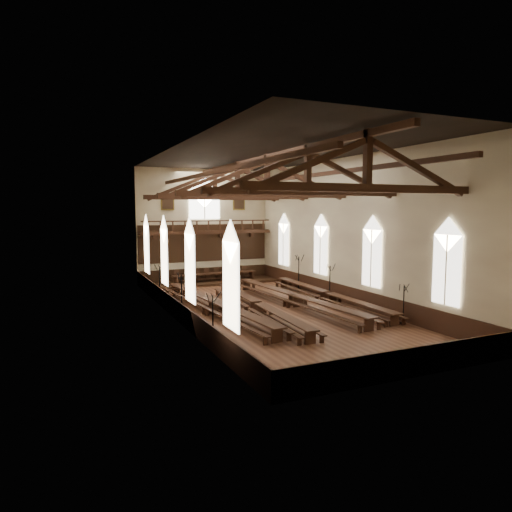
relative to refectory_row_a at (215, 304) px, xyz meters
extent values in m
plane|color=brown|center=(3.38, -0.40, -0.60)|extent=(26.00, 26.00, 0.00)
plane|color=beige|center=(3.38, 12.60, 4.40)|extent=(12.00, 0.00, 12.00)
plane|color=beige|center=(3.38, -13.40, 4.40)|extent=(12.00, 0.00, 12.00)
plane|color=beige|center=(-2.62, -0.40, 4.40)|extent=(0.00, 26.00, 26.00)
plane|color=beige|center=(9.38, -0.40, 4.40)|extent=(0.00, 26.00, 26.00)
plane|color=black|center=(3.38, -0.40, 9.40)|extent=(26.00, 26.00, 0.00)
cube|color=black|center=(3.38, 12.56, 0.00)|extent=(11.90, 0.08, 1.20)
cube|color=black|center=(3.38, -13.36, 0.00)|extent=(11.90, 0.08, 1.20)
cube|color=black|center=(-2.58, -0.40, 0.00)|extent=(0.08, 25.90, 1.20)
cube|color=black|center=(9.34, -0.40, 0.00)|extent=(0.08, 25.90, 1.20)
cube|color=white|center=(-2.52, -9.40, 2.80)|extent=(0.05, 1.80, 3.60)
cube|color=white|center=(-2.52, -9.40, 4.60)|extent=(0.05, 1.80, 1.80)
cylinder|color=beige|center=(-2.48, -9.40, 2.80)|extent=(0.08, 0.08, 3.60)
cube|color=white|center=(-2.52, -3.40, 2.80)|extent=(0.05, 1.80, 3.60)
cube|color=white|center=(-2.52, -3.40, 4.60)|extent=(0.05, 1.80, 1.80)
cylinder|color=beige|center=(-2.48, -3.40, 2.80)|extent=(0.08, 0.08, 3.60)
cube|color=white|center=(-2.52, 2.60, 2.80)|extent=(0.05, 1.80, 3.60)
cube|color=white|center=(-2.52, 2.60, 4.60)|extent=(0.05, 1.80, 1.80)
cylinder|color=beige|center=(-2.48, 2.60, 2.80)|extent=(0.08, 0.08, 3.60)
cube|color=white|center=(-2.52, 8.60, 2.80)|extent=(0.05, 1.80, 3.60)
cube|color=white|center=(-2.52, 8.60, 4.60)|extent=(0.05, 1.80, 1.80)
cylinder|color=beige|center=(-2.48, 8.60, 2.80)|extent=(0.08, 0.08, 3.60)
cube|color=white|center=(9.28, -9.40, 2.80)|extent=(0.05, 1.80, 3.60)
cube|color=white|center=(9.28, -9.40, 4.60)|extent=(0.05, 1.80, 1.80)
cylinder|color=beige|center=(9.24, -9.40, 2.80)|extent=(0.08, 0.08, 3.60)
cube|color=white|center=(9.28, -3.40, 2.80)|extent=(0.05, 1.80, 3.60)
cube|color=white|center=(9.28, -3.40, 4.60)|extent=(0.05, 1.80, 1.80)
cylinder|color=beige|center=(9.24, -3.40, 2.80)|extent=(0.08, 0.08, 3.60)
cube|color=white|center=(9.28, 2.60, 2.80)|extent=(0.05, 1.80, 3.60)
cube|color=white|center=(9.28, 2.60, 4.60)|extent=(0.05, 1.80, 1.80)
cylinder|color=beige|center=(9.24, 2.60, 2.80)|extent=(0.08, 0.08, 3.60)
cube|color=white|center=(9.28, 8.60, 2.80)|extent=(0.05, 1.80, 3.60)
cube|color=white|center=(9.28, 8.60, 4.60)|extent=(0.05, 1.80, 1.80)
cylinder|color=beige|center=(9.24, 8.60, 2.80)|extent=(0.08, 0.08, 3.60)
cube|color=white|center=(3.38, 12.50, 6.20)|extent=(2.80, 0.05, 2.40)
cube|color=white|center=(3.38, 12.50, 7.40)|extent=(2.80, 0.05, 2.80)
cylinder|color=beige|center=(3.38, 12.46, 6.20)|extent=(0.10, 0.10, 2.40)
cube|color=#381C11|center=(3.38, 11.95, 3.80)|extent=(11.80, 1.20, 0.20)
cube|color=black|center=(3.38, 12.54, 2.85)|extent=(11.80, 0.10, 3.30)
cube|color=#381C11|center=(3.38, 11.41, 4.85)|extent=(11.60, 0.12, 0.10)
cube|color=#381C11|center=(3.38, 11.41, 3.95)|extent=(11.60, 0.12, 0.10)
cube|color=#381C11|center=(-1.12, 12.35, 3.55)|extent=(0.35, 0.40, 0.50)
cube|color=#381C11|center=(1.88, 12.35, 3.55)|extent=(0.35, 0.40, 0.50)
cube|color=#381C11|center=(4.88, 12.35, 3.55)|extent=(0.35, 0.40, 0.50)
cube|color=#381C11|center=(7.88, 12.35, 3.55)|extent=(0.35, 0.40, 0.50)
cube|color=brown|center=(0.08, 12.51, 6.50)|extent=(1.15, 0.06, 1.45)
cube|color=black|center=(0.08, 12.47, 6.50)|extent=(0.95, 0.04, 1.25)
cube|color=brown|center=(6.68, 12.51, 6.50)|extent=(1.15, 0.06, 1.45)
cube|color=black|center=(6.68, 12.47, 6.50)|extent=(0.95, 0.04, 1.25)
cube|color=#381C11|center=(3.38, -10.40, 6.80)|extent=(11.70, 0.35, 0.35)
cube|color=#381C11|center=(3.38, -10.40, 8.10)|extent=(0.30, 0.30, 2.40)
cube|color=#381C11|center=(0.50, -10.40, 7.70)|extent=(5.44, 0.26, 2.40)
cube|color=#381C11|center=(6.26, -10.40, 7.70)|extent=(5.44, 0.26, 2.40)
cube|color=#381C11|center=(3.38, -5.40, 6.80)|extent=(11.70, 0.35, 0.35)
cube|color=#381C11|center=(3.38, -5.40, 8.10)|extent=(0.30, 0.30, 2.40)
cube|color=#381C11|center=(0.50, -5.40, 7.70)|extent=(5.44, 0.26, 2.40)
cube|color=#381C11|center=(6.26, -5.40, 7.70)|extent=(5.44, 0.26, 2.40)
cube|color=#381C11|center=(3.38, -0.40, 6.80)|extent=(11.70, 0.35, 0.35)
cube|color=#381C11|center=(3.38, -0.40, 8.10)|extent=(0.30, 0.30, 2.40)
cube|color=#381C11|center=(0.50, -0.40, 7.70)|extent=(5.44, 0.26, 2.40)
cube|color=#381C11|center=(6.26, -0.40, 7.70)|extent=(5.44, 0.26, 2.40)
cube|color=#381C11|center=(3.38, 4.60, 6.80)|extent=(11.70, 0.35, 0.35)
cube|color=#381C11|center=(3.38, 4.60, 8.10)|extent=(0.30, 0.30, 2.40)
cube|color=#381C11|center=(0.50, 4.60, 7.70)|extent=(5.44, 0.26, 2.40)
cube|color=#381C11|center=(6.26, 4.60, 7.70)|extent=(5.44, 0.26, 2.40)
cube|color=#381C11|center=(3.38, 9.60, 6.80)|extent=(11.70, 0.35, 0.35)
cube|color=#381C11|center=(3.38, 9.60, 8.10)|extent=(0.30, 0.30, 2.40)
cube|color=#381C11|center=(0.50, 9.60, 7.70)|extent=(5.44, 0.26, 2.40)
cube|color=#381C11|center=(6.26, 9.60, 7.70)|extent=(5.44, 0.26, 2.40)
cube|color=#381C11|center=(0.02, -0.40, 8.10)|extent=(0.25, 25.70, 0.25)
cube|color=#381C11|center=(6.74, -0.40, 8.10)|extent=(0.25, 25.70, 0.25)
cube|color=#381C11|center=(3.38, -0.40, 9.10)|extent=(0.30, 25.70, 0.30)
cube|color=#381C11|center=(0.00, -3.70, 0.18)|extent=(1.51, 7.67, 0.09)
cube|color=#381C11|center=(0.00, -7.13, -0.23)|extent=(0.65, 0.15, 0.73)
cube|color=#381C11|center=(0.00, -0.27, -0.23)|extent=(0.65, 0.15, 0.73)
cube|color=#381C11|center=(0.00, -3.70, -0.32)|extent=(0.75, 6.74, 0.09)
cube|color=#381C11|center=(-0.67, -3.77, -0.14)|extent=(1.06, 7.63, 0.07)
cube|color=#381C11|center=(-0.67, -7.26, -0.38)|extent=(0.25, 0.10, 0.43)
cube|color=#381C11|center=(-0.67, -0.28, -0.38)|extent=(0.25, 0.10, 0.43)
cube|color=#381C11|center=(0.67, -3.63, -0.14)|extent=(1.06, 7.63, 0.07)
cube|color=#381C11|center=(0.67, -7.12, -0.38)|extent=(0.25, 0.10, 0.43)
cube|color=#381C11|center=(0.67, -0.14, -0.38)|extent=(0.25, 0.10, 0.43)
cube|color=#381C11|center=(0.00, 3.70, 0.18)|extent=(1.51, 7.67, 0.09)
cube|color=#381C11|center=(0.00, 0.27, -0.23)|extent=(0.65, 0.15, 0.73)
cube|color=#381C11|center=(0.00, 7.13, -0.23)|extent=(0.65, 0.15, 0.73)
cube|color=#381C11|center=(0.00, 3.70, -0.32)|extent=(0.75, 6.74, 0.09)
cube|color=#381C11|center=(-0.67, 3.63, -0.14)|extent=(1.06, 7.63, 0.07)
cube|color=#381C11|center=(-0.67, 0.14, -0.38)|extent=(0.25, 0.10, 0.43)
cube|color=#381C11|center=(-0.67, 7.12, -0.38)|extent=(0.25, 0.10, 0.43)
cube|color=#381C11|center=(0.67, 3.77, -0.14)|extent=(1.06, 7.63, 0.07)
cube|color=#381C11|center=(0.67, 0.28, -0.38)|extent=(0.25, 0.10, 0.43)
cube|color=#381C11|center=(0.67, 7.26, -0.38)|extent=(0.25, 0.10, 0.43)
cube|color=#381C11|center=(2.46, -4.84, 0.10)|extent=(1.01, 6.93, 0.08)
cube|color=#381C11|center=(2.46, -7.95, -0.27)|extent=(0.59, 0.11, 0.66)
cube|color=#381C11|center=(2.46, -1.73, -0.27)|extent=(0.59, 0.11, 0.66)
cube|color=#381C11|center=(2.46, -4.84, -0.35)|extent=(0.36, 6.12, 0.08)
cube|color=#381C11|center=(1.85, -4.81, -0.18)|extent=(0.60, 6.91, 0.06)
cube|color=#381C11|center=(1.85, -7.97, -0.40)|extent=(0.22, 0.08, 0.38)
cube|color=#381C11|center=(1.85, -1.65, -0.40)|extent=(0.22, 0.08, 0.38)
cube|color=#381C11|center=(3.07, -4.87, -0.18)|extent=(0.60, 6.91, 0.06)
cube|color=#381C11|center=(3.07, -8.03, -0.40)|extent=(0.22, 0.08, 0.38)
cube|color=#381C11|center=(3.07, -1.71, -0.40)|extent=(0.22, 0.08, 0.38)
cube|color=#381C11|center=(2.46, 2.56, 0.10)|extent=(1.01, 6.93, 0.08)
cube|color=#381C11|center=(2.46, -0.55, -0.27)|extent=(0.59, 0.11, 0.66)
cube|color=#381C11|center=(2.46, 5.67, -0.27)|extent=(0.59, 0.11, 0.66)
cube|color=#381C11|center=(2.46, 2.56, -0.35)|extent=(0.36, 6.12, 0.08)
cube|color=#381C11|center=(1.85, 2.59, -0.18)|extent=(0.60, 6.91, 0.06)
cube|color=#381C11|center=(1.85, -0.57, -0.40)|extent=(0.22, 0.08, 0.38)
cube|color=#381C11|center=(1.85, 5.75, -0.40)|extent=(0.22, 0.08, 0.38)
cube|color=#381C11|center=(3.07, 2.53, -0.18)|extent=(0.60, 6.91, 0.06)
cube|color=#381C11|center=(3.07, -0.63, -0.40)|extent=(0.22, 0.08, 0.38)
cube|color=#381C11|center=(3.07, 5.69, -0.40)|extent=(0.22, 0.08, 0.38)
cube|color=#381C11|center=(5.59, -3.83, 0.18)|extent=(1.33, 7.65, 0.09)
cube|color=#381C11|center=(5.59, -7.26, -0.23)|extent=(0.65, 0.14, 0.73)
cube|color=#381C11|center=(5.59, -0.41, -0.23)|extent=(0.65, 0.14, 0.73)
cube|color=#381C11|center=(5.59, -3.83, -0.32)|extent=(0.59, 6.74, 0.09)
cube|color=#381C11|center=(4.92, -3.88, -0.14)|extent=(0.87, 7.62, 0.07)
cube|color=#381C11|center=(4.92, -7.37, -0.38)|extent=(0.25, 0.09, 0.42)
cube|color=#381C11|center=(4.92, -0.40, -0.38)|extent=(0.25, 0.09, 0.42)
cube|color=#381C11|center=(6.27, -3.78, -0.14)|extent=(0.87, 7.62, 0.07)
cube|color=#381C11|center=(6.27, -7.27, -0.38)|extent=(0.25, 0.09, 0.42)
cube|color=#381C11|center=(6.27, -0.30, -0.38)|extent=(0.25, 0.09, 0.42)
cube|color=#381C11|center=(5.59, 3.57, 0.18)|extent=(1.33, 7.65, 0.09)
cube|color=#381C11|center=(5.59, 0.14, -0.23)|extent=(0.65, 0.14, 0.73)
cube|color=#381C11|center=(5.59, 6.99, -0.23)|extent=(0.65, 0.14, 0.73)
cube|color=#381C11|center=(5.59, 3.57, -0.32)|extent=(0.59, 6.74, 0.09)
cube|color=#381C11|center=(4.92, 3.52, -0.14)|extent=(0.87, 7.62, 0.07)
cube|color=#381C11|center=(4.92, 0.03, -0.38)|extent=(0.25, 0.09, 0.42)
cube|color=#381C11|center=(4.92, 7.00, -0.38)|extent=(0.25, 0.09, 0.42)
cube|color=#381C11|center=(6.27, 3.62, -0.14)|extent=(0.87, 7.62, 0.07)
cube|color=#381C11|center=(6.27, 0.13, -0.38)|extent=(0.25, 0.09, 0.42)
cube|color=#381C11|center=(6.27, 7.10, -0.38)|extent=(0.25, 0.09, 0.42)
cube|color=#381C11|center=(8.28, -3.76, 0.11)|extent=(0.83, 7.03, 0.08)
cube|color=#381C11|center=(8.28, -6.92, -0.26)|extent=(0.60, 0.09, 0.67)
cube|color=#381C11|center=(8.28, -0.61, -0.26)|extent=(0.60, 0.09, 0.67)
cube|color=#381C11|center=(8.28, -3.76, -0.35)|extent=(0.19, 6.21, 0.08)
cube|color=#381C11|center=(7.66, -3.75, -0.18)|extent=(0.41, 7.02, 0.06)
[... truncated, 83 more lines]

